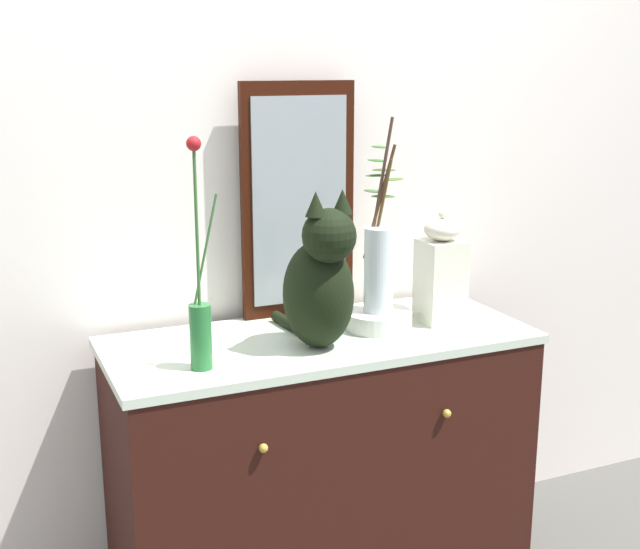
{
  "coord_description": "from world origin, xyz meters",
  "views": [
    {
      "loc": [
        -0.9,
        -2.07,
        1.57
      ],
      "look_at": [
        0.0,
        0.0,
        1.0
      ],
      "focal_mm": 46.95,
      "sensor_mm": 36.0,
      "label": 1
    }
  ],
  "objects_px": {
    "vase_slim_green": "(200,317)",
    "bowl_porcelain": "(377,319)",
    "cat_sitting": "(320,281)",
    "jar_lidded_porcelain": "(441,272)",
    "sideboard": "(320,467)",
    "vase_glass_clear": "(378,262)",
    "mirror_leaning": "(298,201)"
  },
  "relations": [
    {
      "from": "vase_slim_green",
      "to": "bowl_porcelain",
      "type": "height_order",
      "value": "vase_slim_green"
    },
    {
      "from": "cat_sitting",
      "to": "jar_lidded_porcelain",
      "type": "relative_size",
      "value": 1.3
    },
    {
      "from": "cat_sitting",
      "to": "vase_slim_green",
      "type": "relative_size",
      "value": 0.75
    },
    {
      "from": "sideboard",
      "to": "jar_lidded_porcelain",
      "type": "xyz_separation_m",
      "value": [
        0.39,
        -0.01,
        0.56
      ]
    },
    {
      "from": "cat_sitting",
      "to": "vase_glass_clear",
      "type": "xyz_separation_m",
      "value": [
        0.22,
        0.1,
        0.01
      ]
    },
    {
      "from": "mirror_leaning",
      "to": "jar_lidded_porcelain",
      "type": "xyz_separation_m",
      "value": [
        0.36,
        -0.24,
        -0.2
      ]
    },
    {
      "from": "sideboard",
      "to": "mirror_leaning",
      "type": "xyz_separation_m",
      "value": [
        0.03,
        0.23,
        0.76
      ]
    },
    {
      "from": "vase_glass_clear",
      "to": "jar_lidded_porcelain",
      "type": "xyz_separation_m",
      "value": [
        0.2,
        -0.02,
        -0.05
      ]
    },
    {
      "from": "vase_glass_clear",
      "to": "vase_slim_green",
      "type": "bearing_deg",
      "value": -167.46
    },
    {
      "from": "mirror_leaning",
      "to": "bowl_porcelain",
      "type": "relative_size",
      "value": 3.53
    },
    {
      "from": "sideboard",
      "to": "mirror_leaning",
      "type": "relative_size",
      "value": 1.72
    },
    {
      "from": "cat_sitting",
      "to": "bowl_porcelain",
      "type": "relative_size",
      "value": 2.19
    },
    {
      "from": "mirror_leaning",
      "to": "cat_sitting",
      "type": "xyz_separation_m",
      "value": [
        -0.07,
        -0.32,
        -0.17
      ]
    },
    {
      "from": "mirror_leaning",
      "to": "vase_slim_green",
      "type": "relative_size",
      "value": 1.2
    },
    {
      "from": "sideboard",
      "to": "vase_slim_green",
      "type": "bearing_deg",
      "value": -162.51
    },
    {
      "from": "vase_slim_green",
      "to": "jar_lidded_porcelain",
      "type": "relative_size",
      "value": 1.74
    },
    {
      "from": "sideboard",
      "to": "vase_slim_green",
      "type": "relative_size",
      "value": 2.07
    },
    {
      "from": "jar_lidded_porcelain",
      "to": "bowl_porcelain",
      "type": "bearing_deg",
      "value": 175.89
    },
    {
      "from": "sideboard",
      "to": "bowl_porcelain",
      "type": "relative_size",
      "value": 6.06
    },
    {
      "from": "bowl_porcelain",
      "to": "sideboard",
      "type": "bearing_deg",
      "value": -179.22
    },
    {
      "from": "sideboard",
      "to": "cat_sitting",
      "type": "relative_size",
      "value": 2.77
    },
    {
      "from": "jar_lidded_porcelain",
      "to": "vase_slim_green",
      "type": "bearing_deg",
      "value": -172.0
    },
    {
      "from": "sideboard",
      "to": "cat_sitting",
      "type": "xyz_separation_m",
      "value": [
        -0.04,
        -0.09,
        0.59
      ]
    },
    {
      "from": "sideboard",
      "to": "jar_lidded_porcelain",
      "type": "height_order",
      "value": "jar_lidded_porcelain"
    },
    {
      "from": "sideboard",
      "to": "bowl_porcelain",
      "type": "height_order",
      "value": "bowl_porcelain"
    },
    {
      "from": "sideboard",
      "to": "mirror_leaning",
      "type": "height_order",
      "value": "mirror_leaning"
    },
    {
      "from": "vase_slim_green",
      "to": "sideboard",
      "type": "bearing_deg",
      "value": 17.49
    },
    {
      "from": "vase_slim_green",
      "to": "vase_glass_clear",
      "type": "bearing_deg",
      "value": 12.54
    },
    {
      "from": "vase_slim_green",
      "to": "vase_glass_clear",
      "type": "distance_m",
      "value": 0.58
    },
    {
      "from": "vase_slim_green",
      "to": "jar_lidded_porcelain",
      "type": "height_order",
      "value": "vase_slim_green"
    },
    {
      "from": "jar_lidded_porcelain",
      "to": "mirror_leaning",
      "type": "bearing_deg",
      "value": 145.78
    },
    {
      "from": "mirror_leaning",
      "to": "vase_glass_clear",
      "type": "height_order",
      "value": "mirror_leaning"
    }
  ]
}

